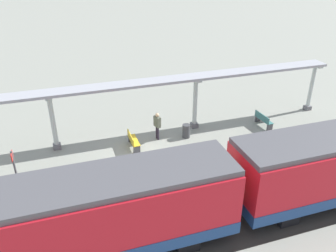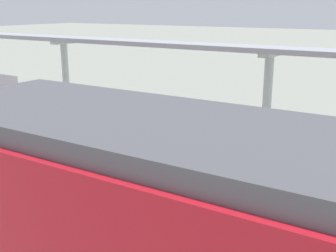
{
  "view_description": "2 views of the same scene",
  "coord_description": "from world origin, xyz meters",
  "px_view_note": "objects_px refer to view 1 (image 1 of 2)",
  "views": [
    {
      "loc": [
        -15.38,
        3.73,
        10.52
      ],
      "look_at": [
        1.29,
        -1.8,
        1.48
      ],
      "focal_mm": 37.05,
      "sensor_mm": 36.0,
      "label": 1
    },
    {
      "loc": [
        -9.33,
        -8.65,
        4.72
      ],
      "look_at": [
        -0.2,
        -2.87,
        1.7
      ],
      "focal_mm": 45.68,
      "sensor_mm": 36.0,
      "label": 2
    }
  ],
  "objects_px": {
    "canopy_pillar_nearest": "(311,87)",
    "trash_bin": "(186,131)",
    "passenger_waiting_near_edge": "(268,151)",
    "passenger_by_the_benches": "(157,123)",
    "canopy_pillar_second": "(195,103)",
    "train_far_carriage": "(88,218)",
    "canopy_pillar_third": "(53,122)",
    "bench_near_end": "(263,120)",
    "bench_mid_platform": "(133,140)",
    "platform_info_sign": "(15,167)"
  },
  "relations": [
    {
      "from": "canopy_pillar_nearest",
      "to": "passenger_waiting_near_edge",
      "type": "relative_size",
      "value": 2.17
    },
    {
      "from": "train_far_carriage",
      "to": "passenger_by_the_benches",
      "type": "bearing_deg",
      "value": -32.18
    },
    {
      "from": "bench_mid_platform",
      "to": "canopy_pillar_third",
      "type": "bearing_deg",
      "value": 73.85
    },
    {
      "from": "canopy_pillar_third",
      "to": "passenger_waiting_near_edge",
      "type": "distance_m",
      "value": 11.98
    },
    {
      "from": "bench_near_end",
      "to": "bench_mid_platform",
      "type": "bearing_deg",
      "value": 89.96
    },
    {
      "from": "canopy_pillar_nearest",
      "to": "trash_bin",
      "type": "height_order",
      "value": "canopy_pillar_nearest"
    },
    {
      "from": "canopy_pillar_second",
      "to": "passenger_by_the_benches",
      "type": "height_order",
      "value": "canopy_pillar_second"
    },
    {
      "from": "canopy_pillar_nearest",
      "to": "platform_info_sign",
      "type": "bearing_deg",
      "value": 100.2
    },
    {
      "from": "bench_mid_platform",
      "to": "passenger_waiting_near_edge",
      "type": "distance_m",
      "value": 7.66
    },
    {
      "from": "canopy_pillar_nearest",
      "to": "canopy_pillar_second",
      "type": "height_order",
      "value": "same"
    },
    {
      "from": "bench_near_end",
      "to": "platform_info_sign",
      "type": "xyz_separation_m",
      "value": [
        -2.27,
        14.98,
        0.89
      ]
    },
    {
      "from": "trash_bin",
      "to": "train_far_carriage",
      "type": "bearing_deg",
      "value": 138.34
    },
    {
      "from": "passenger_by_the_benches",
      "to": "canopy_pillar_second",
      "type": "bearing_deg",
      "value": -74.26
    },
    {
      "from": "train_far_carriage",
      "to": "trash_bin",
      "type": "distance_m",
      "value": 10.24
    },
    {
      "from": "train_far_carriage",
      "to": "bench_mid_platform",
      "type": "distance_m",
      "value": 8.28
    },
    {
      "from": "canopy_pillar_nearest",
      "to": "trash_bin",
      "type": "xyz_separation_m",
      "value": [
        -1.11,
        9.9,
        -1.29
      ]
    },
    {
      "from": "bench_near_end",
      "to": "canopy_pillar_nearest",
      "type": "bearing_deg",
      "value": -74.63
    },
    {
      "from": "train_far_carriage",
      "to": "bench_near_end",
      "type": "relative_size",
      "value": 7.28
    },
    {
      "from": "canopy_pillar_third",
      "to": "trash_bin",
      "type": "xyz_separation_m",
      "value": [
        -1.11,
        -7.69,
        -1.29
      ]
    },
    {
      "from": "bench_mid_platform",
      "to": "train_far_carriage",
      "type": "bearing_deg",
      "value": 155.96
    },
    {
      "from": "bench_near_end",
      "to": "bench_mid_platform",
      "type": "xyz_separation_m",
      "value": [
        0.01,
        8.8,
        0.0
      ]
    },
    {
      "from": "canopy_pillar_nearest",
      "to": "bench_near_end",
      "type": "bearing_deg",
      "value": 105.37
    },
    {
      "from": "bench_near_end",
      "to": "trash_bin",
      "type": "relative_size",
      "value": 1.76
    },
    {
      "from": "train_far_carriage",
      "to": "platform_info_sign",
      "type": "relative_size",
      "value": 5.04
    },
    {
      "from": "bench_near_end",
      "to": "bench_mid_platform",
      "type": "height_order",
      "value": "same"
    },
    {
      "from": "bench_near_end",
      "to": "canopy_pillar_second",
      "type": "bearing_deg",
      "value": 74.15
    },
    {
      "from": "bench_near_end",
      "to": "trash_bin",
      "type": "height_order",
      "value": "trash_bin"
    },
    {
      "from": "canopy_pillar_nearest",
      "to": "platform_info_sign",
      "type": "height_order",
      "value": "canopy_pillar_nearest"
    },
    {
      "from": "canopy_pillar_third",
      "to": "passenger_by_the_benches",
      "type": "bearing_deg",
      "value": -97.48
    },
    {
      "from": "canopy_pillar_second",
      "to": "train_far_carriage",
      "type": "bearing_deg",
      "value": 138.31
    },
    {
      "from": "passenger_by_the_benches",
      "to": "trash_bin",
      "type": "bearing_deg",
      "value": -100.72
    },
    {
      "from": "bench_mid_platform",
      "to": "platform_info_sign",
      "type": "xyz_separation_m",
      "value": [
        -2.27,
        6.18,
        0.89
      ]
    },
    {
      "from": "canopy_pillar_second",
      "to": "canopy_pillar_third",
      "type": "relative_size",
      "value": 1.0
    },
    {
      "from": "train_far_carriage",
      "to": "bench_mid_platform",
      "type": "height_order",
      "value": "train_far_carriage"
    },
    {
      "from": "canopy_pillar_second",
      "to": "passenger_by_the_benches",
      "type": "xyz_separation_m",
      "value": [
        -0.78,
        2.76,
        -0.62
      ]
    },
    {
      "from": "trash_bin",
      "to": "platform_info_sign",
      "type": "relative_size",
      "value": 0.39
    },
    {
      "from": "train_far_carriage",
      "to": "trash_bin",
      "type": "relative_size",
      "value": 12.81
    },
    {
      "from": "passenger_waiting_near_edge",
      "to": "passenger_by_the_benches",
      "type": "relative_size",
      "value": 0.89
    },
    {
      "from": "train_far_carriage",
      "to": "passenger_waiting_near_edge",
      "type": "relative_size",
      "value": 7.09
    },
    {
      "from": "train_far_carriage",
      "to": "trash_bin",
      "type": "xyz_separation_m",
      "value": [
        7.58,
        -6.74,
        -1.39
      ]
    },
    {
      "from": "canopy_pillar_third",
      "to": "train_far_carriage",
      "type": "bearing_deg",
      "value": -173.77
    },
    {
      "from": "canopy_pillar_second",
      "to": "platform_info_sign",
      "type": "bearing_deg",
      "value": 108.32
    },
    {
      "from": "canopy_pillar_second",
      "to": "platform_info_sign",
      "type": "xyz_separation_m",
      "value": [
        -3.51,
        10.6,
        -0.39
      ]
    },
    {
      "from": "train_far_carriage",
      "to": "canopy_pillar_nearest",
      "type": "bearing_deg",
      "value": -62.43
    },
    {
      "from": "canopy_pillar_nearest",
      "to": "passenger_by_the_benches",
      "type": "bearing_deg",
      "value": 93.82
    },
    {
      "from": "canopy_pillar_nearest",
      "to": "canopy_pillar_third",
      "type": "distance_m",
      "value": 17.59
    },
    {
      "from": "canopy_pillar_second",
      "to": "canopy_pillar_nearest",
      "type": "bearing_deg",
      "value": -90.0
    },
    {
      "from": "bench_near_end",
      "to": "trash_bin",
      "type": "xyz_separation_m",
      "value": [
        0.13,
        5.38,
        -0.01
      ]
    },
    {
      "from": "bench_mid_platform",
      "to": "platform_info_sign",
      "type": "height_order",
      "value": "platform_info_sign"
    },
    {
      "from": "trash_bin",
      "to": "platform_info_sign",
      "type": "distance_m",
      "value": 9.93
    }
  ]
}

